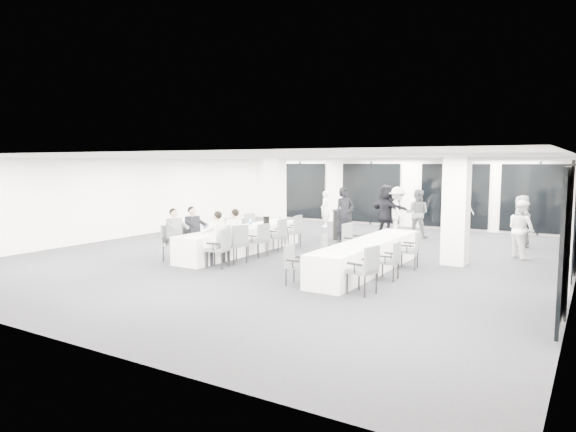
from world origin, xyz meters
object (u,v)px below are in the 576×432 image
(chair_side_left_mid, at_px, (329,250))
(chair_side_left_far, at_px, (352,240))
(banquet_table_side, at_px, (367,256))
(standing_guest_g, at_px, (325,207))
(chair_main_right_fourth, at_px, (278,233))
(standing_guest_b, at_px, (417,210))
(ice_bucket_far, at_px, (266,220))
(chair_main_left_far, at_px, (253,226))
(chair_main_right_near, at_px, (221,245))
(standing_guest_a, at_px, (345,211))
(standing_guest_f, at_px, (386,206))
(cocktail_table, at_px, (342,225))
(chair_main_right_second, at_px, (237,241))
(chair_main_left_second, at_px, (191,239))
(chair_main_right_mid, at_px, (260,238))
(banquet_table_main, at_px, (242,240))
(standing_guest_d, at_px, (462,211))
(chair_main_left_mid, at_px, (215,235))
(chair_side_right_mid, at_px, (391,258))
(standing_guest_h, at_px, (521,225))
(chair_main_left_fourth, at_px, (233,231))
(standing_guest_c, at_px, (398,208))
(standing_guest_e, at_px, (522,218))
(chair_side_left_near, at_px, (294,262))
(chair_main_left_near, at_px, (172,241))
(chair_side_right_far, at_px, (412,248))
(ice_bucket_near, at_px, (219,228))

(chair_side_left_mid, bearing_deg, chair_side_left_far, 169.20)
(banquet_table_side, bearing_deg, standing_guest_g, 124.05)
(chair_main_right_fourth, distance_m, standing_guest_b, 5.74)
(ice_bucket_far, bearing_deg, chair_main_left_far, 149.45)
(chair_main_right_near, distance_m, standing_guest_a, 5.50)
(standing_guest_f, height_order, standing_guest_g, standing_guest_f)
(cocktail_table, xyz_separation_m, chair_main_right_fourth, (-0.57, -3.24, 0.04))
(banquet_table_side, bearing_deg, chair_main_right_second, -165.47)
(chair_main_left_second, xyz_separation_m, chair_main_right_mid, (1.66, 1.03, 0.01))
(banquet_table_main, xyz_separation_m, ice_bucket_far, (0.06, 1.22, 0.49))
(chair_main_right_mid, xyz_separation_m, standing_guest_d, (3.80, 7.60, 0.32))
(chair_main_left_mid, relative_size, chair_main_right_second, 0.84)
(chair_main_right_second, xyz_separation_m, chair_side_right_mid, (4.15, 0.27, -0.09))
(standing_guest_h, bearing_deg, chair_main_left_fourth, 62.34)
(standing_guest_b, bearing_deg, standing_guest_a, 48.11)
(chair_main_right_second, distance_m, chair_side_left_far, 3.07)
(standing_guest_c, height_order, standing_guest_f, standing_guest_f)
(banquet_table_side, bearing_deg, chair_main_right_fourth, 160.72)
(banquet_table_main, bearing_deg, standing_guest_h, 25.22)
(banquet_table_side, height_order, standing_guest_c, standing_guest_c)
(banquet_table_side, distance_m, chair_main_left_fourth, 5.12)
(chair_side_left_far, distance_m, standing_guest_e, 6.09)
(chair_main_left_fourth, relative_size, standing_guest_b, 0.48)
(chair_side_left_near, bearing_deg, standing_guest_b, 176.15)
(chair_side_left_far, bearing_deg, chair_side_right_mid, 50.58)
(chair_main_right_fourth, relative_size, standing_guest_a, 0.47)
(chair_main_left_mid, distance_m, standing_guest_g, 6.94)
(cocktail_table, bearing_deg, banquet_table_main, -109.73)
(chair_main_right_second, relative_size, chair_side_left_far, 1.00)
(chair_side_left_near, xyz_separation_m, standing_guest_e, (3.56, 7.99, 0.43))
(standing_guest_b, height_order, standing_guest_f, standing_guest_f)
(chair_main_left_far, xyz_separation_m, ice_bucket_far, (0.89, -0.52, 0.31))
(chair_main_right_mid, height_order, ice_bucket_far, ice_bucket_far)
(standing_guest_b, bearing_deg, standing_guest_d, -133.52)
(chair_side_left_far, xyz_separation_m, standing_guest_e, (3.57, 4.92, 0.34))
(chair_main_left_near, xyz_separation_m, chair_side_right_far, (5.82, 2.40, -0.02))
(chair_main_right_second, bearing_deg, standing_guest_c, -0.31)
(chair_main_right_second, xyz_separation_m, ice_bucket_near, (-0.79, 0.24, 0.28))
(chair_main_right_near, bearing_deg, standing_guest_f, -22.17)
(ice_bucket_near, bearing_deg, chair_main_left_far, 107.24)
(chair_main_left_mid, xyz_separation_m, ice_bucket_near, (0.88, -0.86, 0.37))
(chair_main_left_second, xyz_separation_m, standing_guest_e, (7.72, 6.69, 0.40))
(chair_main_left_fourth, xyz_separation_m, standing_guest_e, (7.72, 4.73, 0.40))
(ice_bucket_far, bearing_deg, standing_guest_g, 97.73)
(chair_main_right_near, distance_m, standing_guest_e, 9.57)
(banquet_table_main, relative_size, chair_main_left_mid, 5.82)
(chair_side_left_far, distance_m, standing_guest_f, 5.49)
(standing_guest_f, bearing_deg, chair_main_left_second, 94.56)
(cocktail_table, distance_m, standing_guest_e, 5.69)
(chair_main_left_near, bearing_deg, chair_main_right_second, 119.30)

